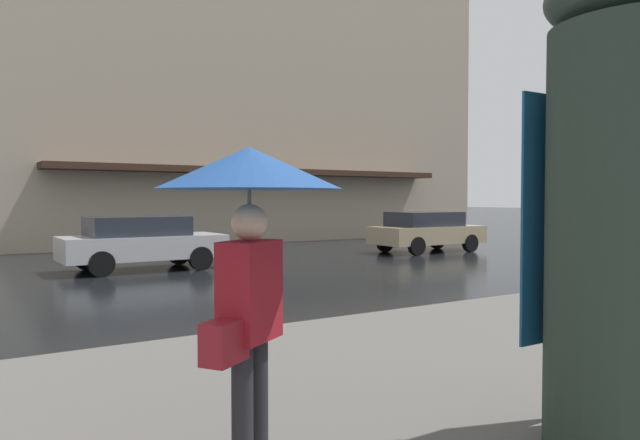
% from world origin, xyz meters
% --- Properties ---
extents(haussmann_block_corner, '(19.49, 24.67, 23.61)m').
position_xyz_m(haussmann_block_corner, '(21.64, -14.94, 11.56)').
color(haussmann_block_corner, tan).
rests_on(haussmann_block_corner, ground_plane).
extents(billboard_column, '(1.22, 1.22, 3.30)m').
position_xyz_m(billboard_column, '(-7.94, -7.22, 1.84)').
color(billboard_column, '#28382D').
rests_on(billboard_column, sidewalk_pavement).
extents(car_champagne, '(1.85, 4.10, 1.41)m').
position_xyz_m(car_champagne, '(5.50, -17.85, 0.76)').
color(car_champagne, tan).
rests_on(car_champagne, ground_plane).
extents(car_silver, '(1.85, 4.10, 1.41)m').
position_xyz_m(car_silver, '(5.50, -7.84, 0.76)').
color(car_silver, '#B7B7BC').
rests_on(car_silver, ground_plane).
extents(car_black, '(1.85, 4.10, 1.41)m').
position_xyz_m(car_black, '(-1.00, -19.63, 0.76)').
color(car_black, black).
rests_on(car_black, ground_plane).
extents(pedestrian_in_red_jacket, '(1.12, 1.12, 2.02)m').
position_xyz_m(pedestrian_in_red_jacket, '(-6.91, -4.87, 1.81)').
color(pedestrian_in_red_jacket, maroon).
rests_on(pedestrian_in_red_jacket, sidewalk_pavement).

